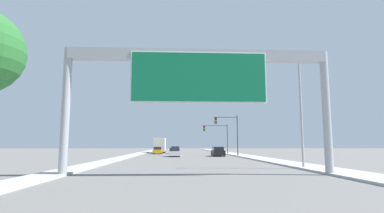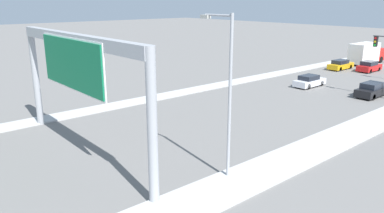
# 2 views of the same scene
# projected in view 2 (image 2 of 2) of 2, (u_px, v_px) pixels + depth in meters

# --- Properties ---
(median_strip_left) EXTENTS (2.00, 120.00, 0.15)m
(median_strip_left) POSITION_uv_depth(u_px,v_px,m) (315.00, 66.00, 57.62)
(median_strip_left) COLOR #B2B2B2
(median_strip_left) RESTS_ON ground
(sign_gantry) EXTENTS (16.91, 0.73, 7.91)m
(sign_gantry) POSITION_uv_depth(u_px,v_px,m) (74.00, 62.00, 23.15)
(sign_gantry) COLOR #9EA0A5
(sign_gantry) RESTS_ON ground
(car_mid_center) EXTENTS (1.79, 4.66, 1.53)m
(car_mid_center) POSITION_uv_depth(u_px,v_px,m) (372.00, 90.00, 39.53)
(car_mid_center) COLOR black
(car_mid_center) RESTS_ON ground
(car_near_center) EXTENTS (1.82, 4.29, 1.50)m
(car_near_center) POSITION_uv_depth(u_px,v_px,m) (369.00, 67.00, 53.48)
(car_near_center) COLOR red
(car_near_center) RESTS_ON ground
(car_near_right) EXTENTS (1.71, 4.73, 1.42)m
(car_near_right) POSITION_uv_depth(u_px,v_px,m) (341.00, 65.00, 55.08)
(car_near_right) COLOR gold
(car_near_right) RESTS_ON ground
(car_far_right) EXTENTS (1.73, 4.41, 1.38)m
(car_far_right) POSITION_uv_depth(u_px,v_px,m) (309.00, 81.00, 44.11)
(car_far_right) COLOR silver
(car_far_right) RESTS_ON ground
(truck_box_primary) EXTENTS (2.45, 8.00, 3.34)m
(truck_box_primary) POSITION_uv_depth(u_px,v_px,m) (366.00, 53.00, 59.58)
(truck_box_primary) COLOR red
(truck_box_primary) RESTS_ON ground
(street_lamp_right) EXTENTS (2.43, 0.28, 9.25)m
(street_lamp_right) POSITION_uv_depth(u_px,v_px,m) (227.00, 86.00, 20.34)
(street_lamp_right) COLOR #9EA0A5
(street_lamp_right) RESTS_ON ground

